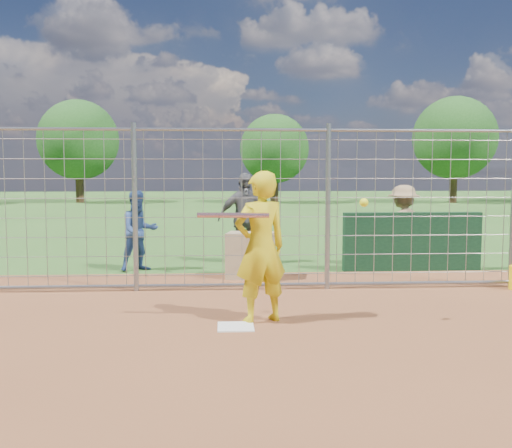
{
  "coord_description": "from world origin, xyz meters",
  "views": [
    {
      "loc": [
        -0.14,
        -6.85,
        1.84
      ],
      "look_at": [
        0.3,
        0.8,
        1.15
      ],
      "focal_mm": 40.0,
      "sensor_mm": 36.0,
      "label": 1
    }
  ],
  "objects": [
    {
      "name": "ground",
      "position": [
        0.0,
        0.0,
        0.0
      ],
      "size": [
        100.0,
        100.0,
        0.0
      ],
      "primitive_type": "plane",
      "color": "#2D591E",
      "rests_on": "ground"
    },
    {
      "name": "infield_dirt",
      "position": [
        0.0,
        -3.0,
        0.01
      ],
      "size": [
        18.0,
        18.0,
        0.0
      ],
      "primitive_type": "plane",
      "color": "brown",
      "rests_on": "ground"
    },
    {
      "name": "home_plate",
      "position": [
        0.0,
        -0.2,
        0.01
      ],
      "size": [
        0.43,
        0.43,
        0.02
      ],
      "primitive_type": "cube",
      "color": "silver",
      "rests_on": "ground"
    },
    {
      "name": "dugout_wall",
      "position": [
        3.4,
        3.6,
        0.55
      ],
      "size": [
        2.6,
        0.2,
        1.1
      ],
      "primitive_type": "cube",
      "color": "#11381E",
      "rests_on": "ground"
    },
    {
      "name": "batter",
      "position": [
        0.31,
        0.06,
        0.93
      ],
      "size": [
        0.8,
        0.67,
        1.86
      ],
      "primitive_type": "imported",
      "rotation": [
        0.0,
        0.0,
        3.52
      ],
      "color": "gold",
      "rests_on": "ground"
    },
    {
      "name": "bystander_a",
      "position": [
        -1.72,
        3.89,
        0.75
      ],
      "size": [
        0.91,
        0.85,
        1.51
      ],
      "primitive_type": "imported",
      "rotation": [
        0.0,
        0.0,
        0.48
      ],
      "color": "navy",
      "rests_on": "ground"
    },
    {
      "name": "bystander_b",
      "position": [
        0.28,
        4.61,
        0.92
      ],
      "size": [
        1.14,
        0.63,
        1.84
      ],
      "primitive_type": "imported",
      "rotation": [
        0.0,
        0.0,
        0.17
      ],
      "color": "#56565B",
      "rests_on": "ground"
    },
    {
      "name": "bystander_c",
      "position": [
        3.34,
        3.96,
        0.8
      ],
      "size": [
        1.19,
        0.96,
        1.61
      ],
      "primitive_type": "imported",
      "rotation": [
        0.0,
        0.0,
        3.54
      ],
      "color": "#977852",
      "rests_on": "ground"
    },
    {
      "name": "equipment_bin",
      "position": [
        0.33,
        3.01,
        0.4
      ],
      "size": [
        0.9,
        0.7,
        0.8
      ],
      "primitive_type": "cube",
      "rotation": [
        0.0,
        0.0,
        -0.21
      ],
      "color": "tan",
      "rests_on": "ground"
    },
    {
      "name": "equipment_in_play",
      "position": [
        0.35,
        -0.12,
        1.37
      ],
      "size": [
        2.03,
        0.25,
        0.24
      ],
      "color": "silver",
      "rests_on": "ground"
    },
    {
      "name": "backstop_fence",
      "position": [
        0.0,
        2.0,
        1.26
      ],
      "size": [
        9.08,
        0.08,
        2.6
      ],
      "color": "gray",
      "rests_on": "ground"
    },
    {
      "name": "tree_line",
      "position": [
        3.13,
        28.13,
        3.71
      ],
      "size": [
        44.66,
        6.72,
        6.48
      ],
      "color": "#3F2B19",
      "rests_on": "ground"
    }
  ]
}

